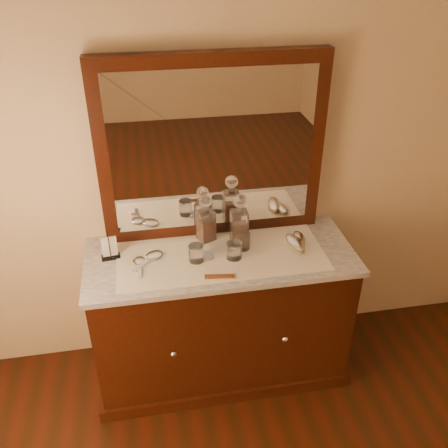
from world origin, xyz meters
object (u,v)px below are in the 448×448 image
(decanter_left, at_px, (206,223))
(brush_near, at_px, (295,244))
(napkin_rack, at_px, (110,248))
(dresser_cabinet, at_px, (221,316))
(pin_dish, at_px, (206,256))
(decanter_right, at_px, (239,224))
(brush_far, at_px, (299,239))
(hand_mirror_outer, at_px, (139,263))
(comb, at_px, (220,276))
(hand_mirror_inner, at_px, (152,257))
(mirror_frame, at_px, (212,150))

(decanter_left, height_order, brush_near, decanter_left)
(napkin_rack, bearing_deg, dresser_cabinet, -7.39)
(pin_dish, xyz_separation_m, decanter_right, (0.20, 0.11, 0.11))
(pin_dish, xyz_separation_m, brush_far, (0.53, 0.05, 0.01))
(hand_mirror_outer, bearing_deg, dresser_cabinet, 2.83)
(hand_mirror_outer, bearing_deg, comb, -24.64)
(comb, relative_size, hand_mirror_inner, 0.78)
(comb, bearing_deg, hand_mirror_outer, 162.75)
(decanter_left, bearing_deg, comb, -87.44)
(mirror_frame, distance_m, comb, 0.66)
(pin_dish, relative_size, decanter_left, 0.27)
(comb, bearing_deg, dresser_cabinet, 86.03)
(brush_far, bearing_deg, brush_near, -130.14)
(napkin_rack, relative_size, decanter_right, 0.49)
(comb, xyz_separation_m, decanter_right, (0.16, 0.29, 0.11))
(decanter_left, xyz_separation_m, brush_far, (0.50, -0.12, -0.09))
(comb, bearing_deg, decanter_right, 68.86)
(dresser_cabinet, relative_size, napkin_rack, 9.53)
(brush_near, distance_m, brush_far, 0.06)
(pin_dish, xyz_separation_m, brush_near, (0.49, 0.00, 0.02))
(dresser_cabinet, height_order, hand_mirror_outer, hand_mirror_outer)
(brush_near, xyz_separation_m, hand_mirror_outer, (-0.84, -0.01, -0.02))
(decanter_left, xyz_separation_m, hand_mirror_inner, (-0.31, -0.13, -0.10))
(decanter_left, bearing_deg, brush_near, -19.75)
(hand_mirror_outer, bearing_deg, napkin_rack, 146.95)
(pin_dish, distance_m, napkin_rack, 0.51)
(mirror_frame, bearing_deg, hand_mirror_outer, -148.28)
(dresser_cabinet, bearing_deg, decanter_right, 37.70)
(decanter_right, bearing_deg, hand_mirror_outer, -168.39)
(decanter_right, xyz_separation_m, hand_mirror_inner, (-0.48, -0.07, -0.11))
(decanter_left, bearing_deg, napkin_rack, -171.38)
(mirror_frame, distance_m, decanter_left, 0.40)
(hand_mirror_outer, bearing_deg, decanter_left, 25.11)
(hand_mirror_outer, bearing_deg, pin_dish, 0.83)
(decanter_right, relative_size, hand_mirror_inner, 1.55)
(comb, xyz_separation_m, brush_near, (0.45, 0.19, 0.02))
(mirror_frame, distance_m, brush_near, 0.68)
(decanter_right, bearing_deg, dresser_cabinet, -142.30)
(decanter_right, bearing_deg, decanter_left, 160.23)
(napkin_rack, height_order, decanter_left, decanter_left)
(mirror_frame, height_order, comb, mirror_frame)
(napkin_rack, height_order, decanter_right, decanter_right)
(decanter_right, xyz_separation_m, hand_mirror_outer, (-0.55, -0.11, -0.11))
(napkin_rack, distance_m, decanter_right, 0.70)
(decanter_left, relative_size, hand_mirror_outer, 1.48)
(brush_far, bearing_deg, napkin_rack, 177.54)
(dresser_cabinet, relative_size, hand_mirror_outer, 7.51)
(dresser_cabinet, relative_size, mirror_frame, 1.17)
(decanter_left, distance_m, brush_far, 0.52)
(mirror_frame, height_order, hand_mirror_inner, mirror_frame)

